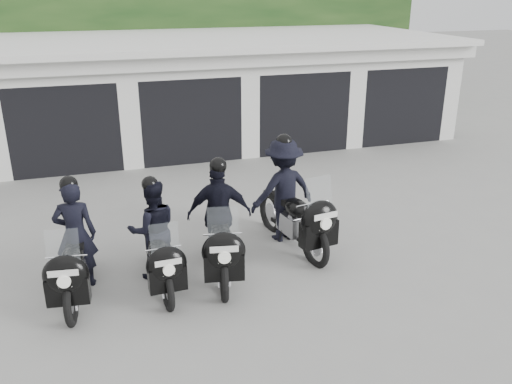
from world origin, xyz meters
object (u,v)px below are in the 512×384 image
object	(u,v)px
police_bike_c	(220,224)
police_bike_d	(288,197)
police_bike_b	(156,239)
police_bike_a	(74,251)

from	to	relation	value
police_bike_c	police_bike_d	xyz separation A→B (m)	(1.40, 0.61, 0.06)
police_bike_b	police_bike_c	xyz separation A→B (m)	(1.05, 0.08, 0.08)
police_bike_b	police_bike_c	size ratio (longest dim) A/B	0.92
police_bike_a	police_bike_c	xyz separation A→B (m)	(2.25, 0.11, 0.08)
police_bike_d	police_bike_b	bearing A→B (deg)	-173.37
police_bike_b	police_bike_d	xyz separation A→B (m)	(2.44, 0.70, 0.13)
police_bike_a	police_bike_c	world-z (taller)	police_bike_c
police_bike_a	police_bike_c	distance (m)	2.25
police_bike_a	police_bike_b	xyz separation A→B (m)	(1.20, 0.02, 0.00)
police_bike_c	police_bike_b	bearing A→B (deg)	-164.53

